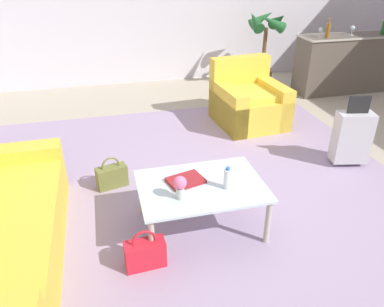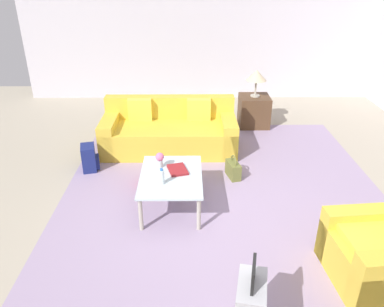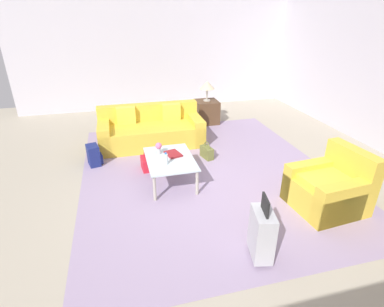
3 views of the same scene
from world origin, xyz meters
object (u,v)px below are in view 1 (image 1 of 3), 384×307
object	(u,v)px
wine_glass_leftmost	(321,30)
handbag_olive	(112,176)
flower_vase	(180,186)
armchair	(247,103)
wine_bottle_green	(384,27)
water_bottle	(227,179)
handbag_red	(145,253)
wine_bottle_amber	(328,30)
coffee_table_book	(186,180)
wine_glass_right_of_centre	(384,27)
bar_console	(345,63)
wine_glass_left_of_centre	(353,28)
potted_palm	(265,43)
suitcase_silver	(352,137)
coffee_table	(201,190)

from	to	relation	value
wine_glass_leftmost	handbag_olive	distance (m)	4.35
flower_vase	handbag_olive	world-z (taller)	flower_vase
armchair	wine_bottle_green	distance (m)	2.98
water_bottle	wine_bottle_green	size ratio (longest dim) A/B	0.68
handbag_red	handbag_olive	bearing A→B (deg)	98.47
wine_bottle_amber	handbag_red	xyz separation A→B (m)	(-3.53, -3.36, -0.98)
coffee_table_book	wine_glass_leftmost	xyz separation A→B (m)	(3.01, 2.99, 0.63)
water_bottle	wine_bottle_amber	distance (m)	4.19
wine_bottle_amber	wine_bottle_green	size ratio (longest dim) A/B	1.00
armchair	wine_glass_leftmost	size ratio (longest dim) A/B	6.59
wine_glass_right_of_centre	bar_console	bearing A→B (deg)	177.84
coffee_table_book	handbag_olive	bearing A→B (deg)	112.42
armchair	bar_console	xyz separation A→B (m)	(2.21, 0.93, 0.21)
bar_console	wine_glass_left_of_centre	distance (m)	0.59
wine_bottle_green	potted_palm	xyz separation A→B (m)	(-1.84, 0.70, -0.30)
suitcase_silver	wine_bottle_amber	bearing A→B (deg)	67.01
armchair	bar_console	size ratio (longest dim) A/B	0.57
flower_vase	wine_glass_right_of_centre	size ratio (longest dim) A/B	1.33
bar_console	potted_palm	xyz separation A→B (m)	(-1.30, 0.60, 0.29)
coffee_table	potted_palm	xyz separation A→B (m)	(2.20, 3.70, 0.40)
wine_glass_right_of_centre	suitcase_silver	distance (m)	3.26
wine_bottle_green	handbag_red	xyz separation A→B (m)	(-4.60, -3.36, -0.98)
coffee_table_book	wine_glass_right_of_centre	xyz separation A→B (m)	(4.23, 3.00, 0.63)
wine_bottle_amber	wine_bottle_green	xyz separation A→B (m)	(1.06, 0.00, 0.00)
wine_glass_left_of_centre	wine_bottle_amber	world-z (taller)	wine_bottle_amber
flower_vase	suitcase_silver	size ratio (longest dim) A/B	0.24
wine_bottle_green	potted_palm	distance (m)	1.99
armchair	suitcase_silver	xyz separation A→B (m)	(0.71, -1.47, 0.06)
armchair	water_bottle	world-z (taller)	armchair
wine_bottle_amber	handbag_red	bearing A→B (deg)	-136.42
wine_bottle_amber	potted_palm	size ratio (longest dim) A/B	0.22
bar_console	wine_glass_left_of_centre	xyz separation A→B (m)	(0.00, -0.01, 0.59)
suitcase_silver	handbag_red	xyz separation A→B (m)	(-2.56, -1.07, -0.23)
wine_glass_leftmost	armchair	bearing A→B (deg)	-150.66
armchair	handbag_red	size ratio (longest dim) A/B	2.84
wine_bottle_amber	handbag_olive	xyz separation A→B (m)	(-3.72, -2.12, -0.98)
bar_console	water_bottle	bearing A→B (deg)	-135.88
armchair	wine_glass_right_of_centre	xyz separation A→B (m)	(2.81, 0.90, 0.80)
wine_glass_right_of_centre	handbag_olive	world-z (taller)	wine_glass_right_of_centre
wine_glass_right_of_centre	handbag_red	world-z (taller)	wine_glass_right_of_centre
suitcase_silver	armchair	bearing A→B (deg)	115.62
wine_glass_right_of_centre	suitcase_silver	bearing A→B (deg)	-131.55
wine_glass_right_of_centre	wine_bottle_green	size ratio (longest dim) A/B	0.51
flower_vase	bar_console	xyz separation A→B (m)	(3.72, 3.25, -0.07)
coffee_table_book	wine_glass_right_of_centre	bearing A→B (deg)	19.85
coffee_table_book	handbag_olive	size ratio (longest dim) A/B	0.85
wine_bottle_green	handbag_olive	distance (m)	5.32
wine_glass_left_of_centre	wine_bottle_amber	bearing A→B (deg)	-170.24
wine_glass_leftmost	wine_bottle_amber	bearing A→B (deg)	-43.53
wine_bottle_amber	coffee_table_book	bearing A→B (deg)	-136.70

